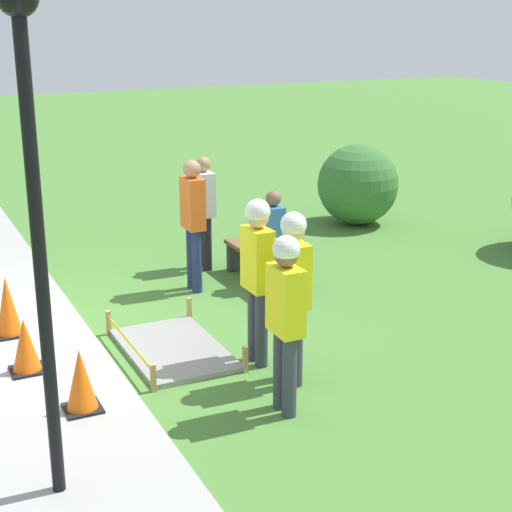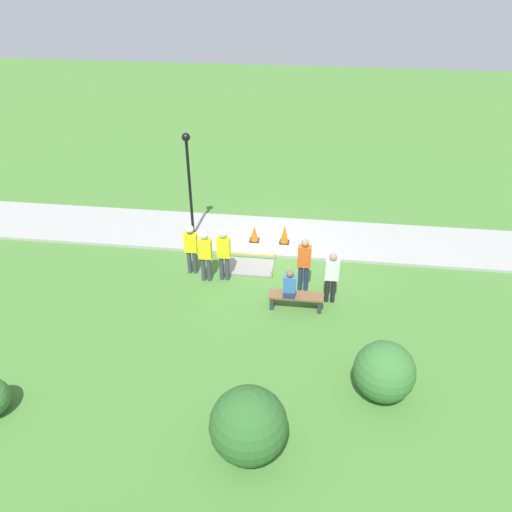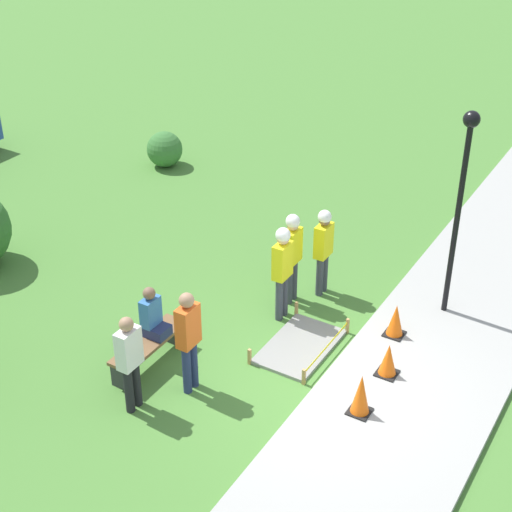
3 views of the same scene
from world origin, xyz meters
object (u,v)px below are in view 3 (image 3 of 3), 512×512
person_seated_on_bench (152,316)px  bystander_in_gray_shirt (130,358)px  park_bench (149,348)px  traffic_cone_near_patch (361,394)px  traffic_cone_sidewalk_edge (396,320)px  worker_trainee (292,250)px  worker_supervisor (323,245)px  bystander_in_orange_shirt (188,336)px  traffic_cone_far_patch (388,360)px  worker_assistant (282,265)px  lamppost_near (462,185)px

person_seated_on_bench → bystander_in_gray_shirt: (-1.18, -0.50, 0.12)m
park_bench → person_seated_on_bench: size_ratio=1.78×
person_seated_on_bench → park_bench: bearing=-166.2°
traffic_cone_near_patch → traffic_cone_sidewalk_edge: size_ratio=1.16×
worker_trainee → worker_supervisor: bearing=-34.1°
bystander_in_orange_shirt → bystander_in_gray_shirt: 0.96m
traffic_cone_far_patch → person_seated_on_bench: (-1.46, 3.56, 0.44)m
person_seated_on_bench → worker_trainee: (2.68, -1.13, 0.25)m
traffic_cone_near_patch → bystander_in_gray_shirt: (-1.58, 3.07, 0.50)m
bystander_in_gray_shirt → worker_assistant: bearing=-12.7°
traffic_cone_sidewalk_edge → person_seated_on_bench: person_seated_on_bench is taller
person_seated_on_bench → lamppost_near: size_ratio=0.24×
traffic_cone_near_patch → bystander_in_gray_shirt: bystander_in_gray_shirt is taller
traffic_cone_sidewalk_edge → bystander_in_orange_shirt: size_ratio=0.34×
traffic_cone_far_patch → traffic_cone_sidewalk_edge: (1.06, 0.31, 0.01)m
traffic_cone_far_patch → traffic_cone_sidewalk_edge: size_ratio=0.96×
worker_supervisor → bystander_in_orange_shirt: 3.61m
worker_assistant → bystander_in_orange_shirt: size_ratio=1.01×
traffic_cone_far_patch → bystander_in_gray_shirt: (-2.65, 3.06, 0.56)m
person_seated_on_bench → worker_supervisor: size_ratio=0.51×
worker_assistant → lamppost_near: 3.31m
park_bench → bystander_in_gray_shirt: 1.24m
bystander_in_gray_shirt → bystander_in_orange_shirt: bearing=-30.9°
traffic_cone_near_patch → bystander_in_gray_shirt: 3.49m
traffic_cone_sidewalk_edge → worker_trainee: 2.24m
traffic_cone_far_patch → park_bench: traffic_cone_far_patch is taller
traffic_cone_near_patch → worker_assistant: 2.96m
traffic_cone_far_patch → person_seated_on_bench: bearing=112.3°
worker_assistant → traffic_cone_near_patch: bearing=-126.5°
traffic_cone_far_patch → worker_assistant: bearing=74.2°
bystander_in_orange_shirt → bystander_in_gray_shirt: bearing=149.1°
traffic_cone_near_patch → bystander_in_orange_shirt: bystander_in_orange_shirt is taller
lamppost_near → worker_supervisor: bearing=102.6°
traffic_cone_sidewalk_edge → worker_assistant: bearing=101.4°
worker_supervisor → bystander_in_orange_shirt: size_ratio=0.97×
bystander_in_orange_shirt → bystander_in_gray_shirt: (-0.82, 0.49, -0.08)m
bystander_in_gray_shirt → park_bench: bearing=24.6°
bystander_in_orange_shirt → traffic_cone_sidewalk_edge: bearing=-38.1°
park_bench → worker_trainee: worker_trainee is taller
park_bench → bystander_in_orange_shirt: 1.18m
bystander_in_orange_shirt → lamppost_near: lamppost_near is taller
traffic_cone_near_patch → worker_trainee: 3.40m
worker_assistant → traffic_cone_sidewalk_edge: bearing=-78.6°
worker_supervisor → park_bench: bearing=157.2°
traffic_cone_sidewalk_edge → bystander_in_gray_shirt: bearing=143.4°
worker_supervisor → traffic_cone_far_patch: bearing=-130.2°
worker_trainee → person_seated_on_bench: bearing=157.2°
traffic_cone_sidewalk_edge → bystander_in_orange_shirt: bystander_in_orange_shirt is taller
worker_trainee → lamppost_near: bearing=-68.3°
park_bench → person_seated_on_bench: 0.54m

